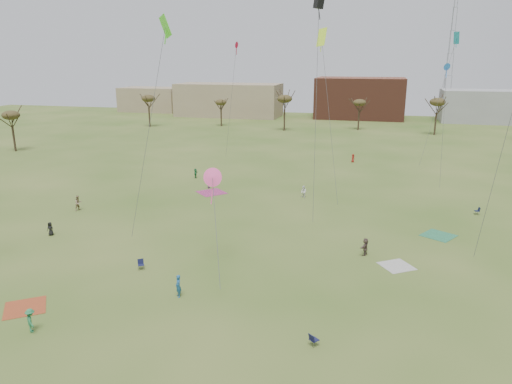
% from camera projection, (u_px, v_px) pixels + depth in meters
% --- Properties ---
extents(ground, '(260.00, 260.00, 0.00)m').
position_uv_depth(ground, '(216.00, 307.00, 34.99)').
color(ground, '#375A1C').
rests_on(ground, ground).
extents(flyer_near_center, '(1.21, 1.18, 1.67)m').
position_uv_depth(flyer_near_center, '(31.00, 320.00, 31.58)').
color(flyer_near_center, '#287946').
rests_on(flyer_near_center, ground).
extents(flyer_near_right, '(0.74, 0.77, 1.77)m').
position_uv_depth(flyer_near_right, '(178.00, 286.00, 36.24)').
color(flyer_near_right, '#1F5991').
rests_on(flyer_near_right, ground).
extents(spectator_fore_b, '(1.00, 1.10, 1.84)m').
position_uv_depth(spectator_fore_b, '(78.00, 203.00, 56.90)').
color(spectator_fore_b, '#9C8363').
rests_on(spectator_fore_b, ground).
extents(spectator_fore_c, '(0.92, 1.61, 1.65)m').
position_uv_depth(spectator_fore_c, '(365.00, 247.00, 43.97)').
color(spectator_fore_c, brown).
rests_on(spectator_fore_c, ground).
extents(flyer_mid_a, '(0.72, 0.49, 1.43)m').
position_uv_depth(flyer_mid_a, '(50.00, 229.00, 48.91)').
color(flyer_mid_a, black).
rests_on(flyer_mid_a, ground).
extents(spectator_mid_d, '(0.73, 1.10, 1.73)m').
position_uv_depth(spectator_mid_d, '(208.00, 182.00, 66.66)').
color(spectator_mid_d, '#8E3B8F').
rests_on(spectator_mid_d, ground).
extents(spectator_mid_e, '(0.98, 0.94, 1.59)m').
position_uv_depth(spectator_mid_e, '(304.00, 192.00, 62.14)').
color(spectator_mid_e, white).
rests_on(spectator_mid_e, ground).
extents(flyer_far_a, '(0.62, 1.41, 1.47)m').
position_uv_depth(flyer_far_a, '(196.00, 173.00, 72.46)').
color(flyer_far_a, '#26723E').
rests_on(flyer_far_a, ground).
extents(flyer_far_b, '(0.77, 0.85, 1.47)m').
position_uv_depth(flyer_far_b, '(353.00, 158.00, 83.38)').
color(flyer_far_b, maroon).
rests_on(flyer_far_b, ground).
extents(blanket_red, '(3.94, 3.94, 0.03)m').
position_uv_depth(blanket_red, '(25.00, 308.00, 34.83)').
color(blanket_red, '#AA4422').
rests_on(blanket_red, ground).
extents(blanket_cream, '(3.53, 3.53, 0.03)m').
position_uv_depth(blanket_cream, '(397.00, 266.00, 41.80)').
color(blanket_cream, beige).
rests_on(blanket_cream, ground).
extents(blanket_plum, '(4.74, 4.74, 0.03)m').
position_uv_depth(blanket_plum, '(212.00, 193.00, 64.70)').
color(blanket_plum, '#A4326C').
rests_on(blanket_plum, ground).
extents(blanket_olive, '(4.00, 4.00, 0.03)m').
position_uv_depth(blanket_olive, '(438.00, 236.00, 49.01)').
color(blanket_olive, '#2E7E54').
rests_on(blanket_olive, ground).
extents(camp_chair_left, '(0.72, 0.73, 0.87)m').
position_uv_depth(camp_chair_left, '(141.00, 266.00, 41.14)').
color(camp_chair_left, '#16193D').
rests_on(camp_chair_left, ground).
extents(camp_chair_center, '(0.73, 0.74, 0.87)m').
position_uv_depth(camp_chair_center, '(314.00, 342.00, 30.19)').
color(camp_chair_center, '#15173B').
rests_on(camp_chair_center, ground).
extents(camp_chair_right, '(0.63, 0.60, 0.87)m').
position_uv_depth(camp_chair_right, '(477.00, 212.00, 55.57)').
color(camp_chair_right, '#121833').
rests_on(camp_chair_right, ground).
extents(kites_aloft, '(63.89, 60.87, 22.82)m').
position_uv_depth(kites_aloft, '(285.00, 68.00, 48.46)').
color(kites_aloft, orange).
rests_on(kites_aloft, ground).
extents(tree_line, '(117.44, 49.32, 8.91)m').
position_uv_depth(tree_line, '(317.00, 107.00, 107.55)').
color(tree_line, '#3A2B1E').
rests_on(tree_line, ground).
extents(building_tan, '(32.00, 14.00, 10.00)m').
position_uv_depth(building_tan, '(229.00, 100.00, 149.21)').
color(building_tan, '#937F60').
rests_on(building_tan, ground).
extents(building_brick, '(26.00, 16.00, 12.00)m').
position_uv_depth(building_brick, '(360.00, 98.00, 144.11)').
color(building_brick, brown).
rests_on(building_brick, ground).
extents(building_grey, '(24.00, 12.00, 9.00)m').
position_uv_depth(building_grey, '(485.00, 106.00, 134.34)').
color(building_grey, gray).
rests_on(building_grey, ground).
extents(building_tan_west, '(20.00, 12.00, 8.00)m').
position_uv_depth(building_tan_west, '(152.00, 99.00, 163.14)').
color(building_tan_west, '#937F60').
rests_on(building_tan_west, ground).
extents(radio_tower, '(1.51, 1.72, 41.00)m').
position_uv_depth(radio_tower, '(450.00, 53.00, 139.25)').
color(radio_tower, '#9EA3A8').
rests_on(radio_tower, ground).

